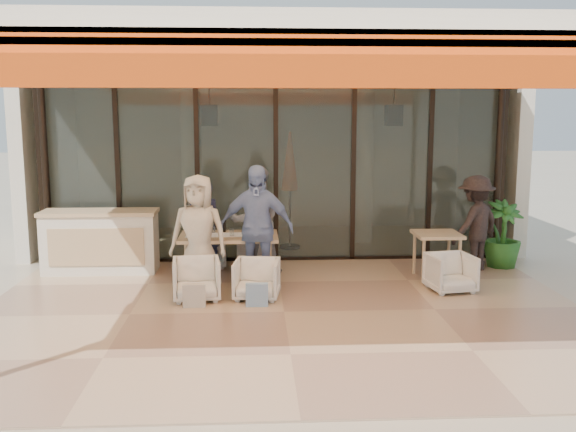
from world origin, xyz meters
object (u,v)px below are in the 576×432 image
Objects in this scene: chair_far_right at (256,249)px; potted_palm at (502,235)px; diner_cream at (199,233)px; chair_near_left at (196,277)px; diner_grey at (256,221)px; diner_periwinkle at (256,228)px; dining_table at (228,239)px; chair_near_right at (257,278)px; side_chair at (451,271)px; standing_woman at (475,224)px; chair_far_left at (206,250)px; side_table at (437,240)px; host_counter at (101,241)px; diner_navy at (203,228)px.

potted_palm is (4.14, -0.26, 0.26)m from chair_far_right.
diner_cream reaches higher than chair_far_right.
diner_grey reaches higher than chair_near_left.
chair_far_right is 0.34× the size of diner_periwinkle.
dining_table is 2.37× the size of chair_near_right.
diner_periwinkle is at bearing 165.22° from side_chair.
diner_periwinkle reaches higher than standing_woman.
chair_far_left is at bearing 101.30° from diner_cream.
chair_far_right is 0.76m from diner_grey.
standing_woman reaches higher than dining_table.
diner_grey is 1.10× the size of standing_woman.
chair_near_right is 3.01m from side_table.
diner_grey is (2.53, -0.23, 0.35)m from host_counter.
potted_palm reaches higher than dining_table.
standing_woman is (4.43, 1.41, 0.47)m from chair_near_left.
diner_grey is 2.87m from side_table.
chair_far_left is 0.85× the size of side_table.
chair_far_left is at bearing -40.69° from standing_woman.
diner_grey reaches higher than standing_woman.
potted_palm is at bearing 24.16° from diner_cream.
diner_cream reaches higher than side_chair.
diner_navy reaches higher than dining_table.
chair_near_right is at bearing 92.86° from chair_far_right.
standing_woman is at bearing 21.83° from diner_periwinkle.
standing_woman is (4.43, -0.49, 0.48)m from chair_far_left.
side_table is at bearing 18.50° from diner_cream.
diner_navy is 0.90m from diner_cream.
chair_near_right is at bearing -158.43° from potted_palm.
diner_navy is 4.43m from standing_woman.
standing_woman is (3.59, 1.41, 0.48)m from chair_near_right.
dining_table is 0.87× the size of diner_cream.
side_table is (5.36, -0.66, 0.11)m from host_counter.
host_counter is at bearing -20.33° from diner_navy.
diner_grey is at bearing 92.86° from chair_far_right.
side_chair is at bearing -132.63° from potted_palm.
side_table is at bearing 8.54° from chair_near_left.
potted_palm is (4.14, 1.14, -0.36)m from diner_periwinkle.
side_chair is at bearing 1.76° from diner_periwinkle.
host_counter is 2.56m from diner_grey.
diner_periwinkle is at bearing 120.31° from diner_navy.
chair_far_right is at bearing 70.34° from diner_cream.
potted_palm reaches higher than chair_far_right.
diner_navy is 0.89× the size of diner_grey.
standing_woman reaches higher than chair_far_right.
diner_cream is 2.31× the size of side_table.
diner_grey reaches higher than chair_far_left.
chair_far_left is at bearing 146.33° from side_chair.
chair_near_left reaches higher than side_chair.
standing_woman reaches higher than diner_navy.
host_counter is 2.96× the size of chair_far_right.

